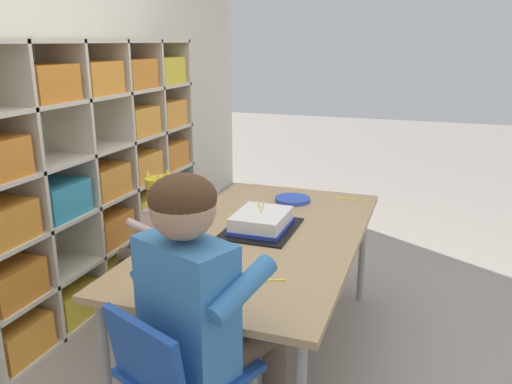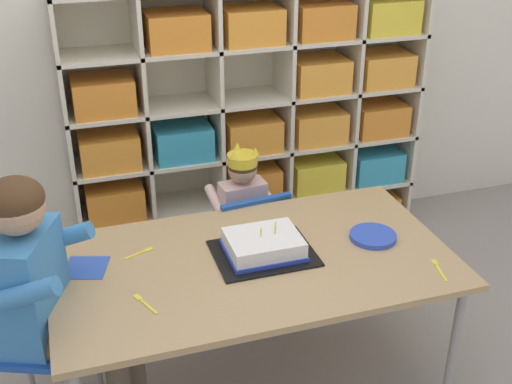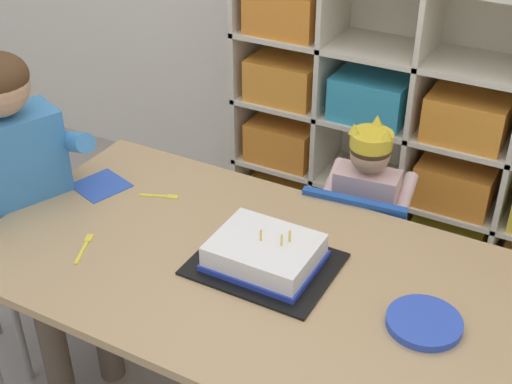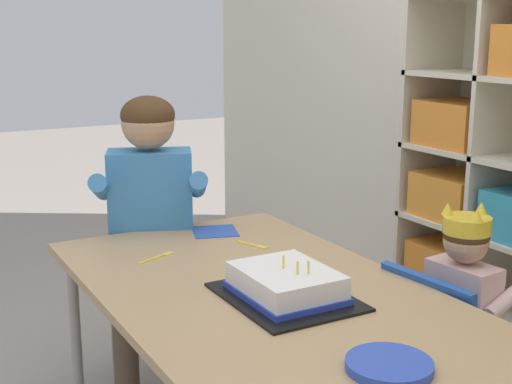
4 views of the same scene
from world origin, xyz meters
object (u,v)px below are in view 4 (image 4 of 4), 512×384
object	(u,v)px
fork_near_child_seat	(158,257)
fork_beside_plate_stack	(254,245)
classroom_chair_blue	(444,351)
birthday_cake_on_tray	(286,286)
paper_plate_stack	(391,365)
adult_helper_seated	(150,212)
child_with_crown	(471,303)
classroom_chair_adult_side	(153,261)
activity_table	(269,307)

from	to	relation	value
fork_near_child_seat	fork_beside_plate_stack	size ratio (longest dim) A/B	1.12
classroom_chair_blue	birthday_cake_on_tray	size ratio (longest dim) A/B	1.67
birthday_cake_on_tray	paper_plate_stack	world-z (taller)	birthday_cake_on_tray
adult_helper_seated	birthday_cake_on_tray	world-z (taller)	adult_helper_seated
child_with_crown	classroom_chair_adult_side	distance (m)	1.18
birthday_cake_on_tray	adult_helper_seated	bearing A→B (deg)	-174.17
classroom_chair_blue	adult_helper_seated	distance (m)	1.10
adult_helper_seated	paper_plate_stack	xyz separation A→B (m)	(1.25, 0.06, -0.06)
classroom_chair_adult_side	fork_beside_plate_stack	distance (m)	0.51
classroom_chair_blue	fork_beside_plate_stack	distance (m)	0.69
classroom_chair_adult_side	fork_near_child_seat	distance (m)	0.46
classroom_chair_blue	fork_near_child_seat	bearing A→B (deg)	43.40
classroom_chair_blue	fork_near_child_seat	world-z (taller)	classroom_chair_blue
child_with_crown	fork_beside_plate_stack	xyz separation A→B (m)	(-0.53, -0.46, 0.11)
child_with_crown	adult_helper_seated	bearing A→B (deg)	32.36
adult_helper_seated	fork_near_child_seat	size ratio (longest dim) A/B	8.10
birthday_cake_on_tray	child_with_crown	bearing A→B (deg)	82.49
classroom_chair_blue	classroom_chair_adult_side	size ratio (longest dim) A/B	0.90
fork_beside_plate_stack	birthday_cake_on_tray	bearing A→B (deg)	139.06
classroom_chair_blue	activity_table	bearing A→B (deg)	69.06
child_with_crown	classroom_chair_adult_side	size ratio (longest dim) A/B	1.16
classroom_chair_blue	adult_helper_seated	xyz separation A→B (m)	(-0.88, -0.58, 0.30)
paper_plate_stack	fork_near_child_seat	size ratio (longest dim) A/B	1.39
child_with_crown	fork_beside_plate_stack	distance (m)	0.71
child_with_crown	birthday_cake_on_tray	size ratio (longest dim) A/B	2.15
activity_table	paper_plate_stack	distance (m)	0.51
fork_near_child_seat	fork_beside_plate_stack	bearing A→B (deg)	150.50
activity_table	child_with_crown	bearing A→B (deg)	78.36
paper_plate_stack	fork_beside_plate_stack	xyz separation A→B (m)	(-0.91, 0.17, -0.01)
fork_near_child_seat	birthday_cake_on_tray	bearing A→B (deg)	86.79
birthday_cake_on_tray	fork_near_child_seat	world-z (taller)	birthday_cake_on_tray
paper_plate_stack	classroom_chair_adult_side	bearing A→B (deg)	-179.18
paper_plate_stack	birthday_cake_on_tray	bearing A→B (deg)	177.64
classroom_chair_adult_side	fork_near_child_seat	bearing A→B (deg)	-86.08
classroom_chair_blue	classroom_chair_adult_side	xyz separation A→B (m)	(-0.99, -0.54, 0.08)
classroom_chair_blue	child_with_crown	world-z (taller)	child_with_crown
classroom_chair_blue	fork_near_child_seat	distance (m)	0.92
classroom_chair_adult_side	child_with_crown	bearing A→B (deg)	-34.24
birthday_cake_on_tray	fork_beside_plate_stack	world-z (taller)	birthday_cake_on_tray
classroom_chair_adult_side	fork_near_child_seat	xyz separation A→B (m)	(0.41, -0.14, 0.16)
child_with_crown	paper_plate_stack	distance (m)	0.74
fork_beside_plate_stack	activity_table	bearing A→B (deg)	134.14
classroom_chair_blue	fork_beside_plate_stack	xyz separation A→B (m)	(-0.54, -0.35, 0.24)
classroom_chair_blue	paper_plate_stack	xyz separation A→B (m)	(0.37, -0.52, 0.25)
child_with_crown	birthday_cake_on_tray	world-z (taller)	child_with_crown
classroom_chair_blue	paper_plate_stack	bearing A→B (deg)	119.05
activity_table	birthday_cake_on_tray	size ratio (longest dim) A/B	3.95
fork_beside_plate_stack	child_with_crown	bearing A→B (deg)	-161.64
adult_helper_seated	fork_near_child_seat	world-z (taller)	adult_helper_seated
adult_helper_seated	birthday_cake_on_tray	xyz separation A→B (m)	(0.79, 0.08, -0.03)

